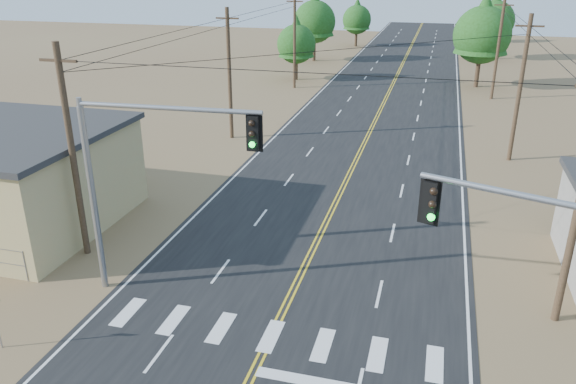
% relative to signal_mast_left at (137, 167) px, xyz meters
% --- Properties ---
extents(road, '(15.00, 200.00, 0.02)m').
position_rel_signal_mast_left_xyz_m(road, '(5.87, 20.33, -5.64)').
color(road, black).
rests_on(road, ground).
extents(utility_pole_left_near, '(1.80, 0.30, 10.00)m').
position_rel_signal_mast_left_xyz_m(utility_pole_left_near, '(-4.63, 2.33, -0.53)').
color(utility_pole_left_near, '#4C3826').
rests_on(utility_pole_left_near, ground).
extents(utility_pole_left_mid, '(1.80, 0.30, 10.00)m').
position_rel_signal_mast_left_xyz_m(utility_pole_left_mid, '(-4.63, 22.33, -0.53)').
color(utility_pole_left_mid, '#4C3826').
rests_on(utility_pole_left_mid, ground).
extents(utility_pole_left_far, '(1.80, 0.30, 10.00)m').
position_rel_signal_mast_left_xyz_m(utility_pole_left_far, '(-4.63, 42.33, -0.53)').
color(utility_pole_left_far, '#4C3826').
rests_on(utility_pole_left_far, ground).
extents(utility_pole_right_mid, '(1.80, 0.30, 10.00)m').
position_rel_signal_mast_left_xyz_m(utility_pole_right_mid, '(16.37, 22.33, -0.53)').
color(utility_pole_right_mid, '#4C3826').
rests_on(utility_pole_right_mid, ground).
extents(utility_pole_right_far, '(1.80, 0.30, 10.00)m').
position_rel_signal_mast_left_xyz_m(utility_pole_right_far, '(16.37, 42.33, -0.53)').
color(utility_pole_right_far, '#4C3826').
rests_on(utility_pole_right_far, ground).
extents(signal_mast_left, '(7.34, 0.72, 8.30)m').
position_rel_signal_mast_left_xyz_m(signal_mast_left, '(0.00, 0.00, 0.00)').
color(signal_mast_left, gray).
rests_on(signal_mast_left, ground).
extents(tree_left_near, '(4.52, 4.52, 7.53)m').
position_rel_signal_mast_left_xyz_m(tree_left_near, '(-5.61, 46.99, -1.04)').
color(tree_left_near, '#3F2D1E').
rests_on(tree_left_near, ground).
extents(tree_left_mid, '(5.83, 5.83, 9.71)m').
position_rel_signal_mast_left_xyz_m(tree_left_mid, '(-6.61, 61.14, 0.29)').
color(tree_left_mid, '#3F2D1E').
rests_on(tree_left_mid, ground).
extents(tree_left_far, '(4.67, 4.67, 7.79)m').
position_rel_signal_mast_left_xyz_m(tree_left_far, '(-3.13, 77.51, -0.88)').
color(tree_left_far, '#3F2D1E').
rests_on(tree_left_far, ground).
extents(tree_right_near, '(6.20, 6.20, 10.33)m').
position_rel_signal_mast_left_xyz_m(tree_right_near, '(15.05, 48.19, 0.67)').
color(tree_right_near, '#3F2D1E').
rests_on(tree_right_near, ground).
extents(tree_right_mid, '(5.76, 5.76, 9.61)m').
position_rel_signal_mast_left_xyz_m(tree_right_mid, '(17.63, 69.32, 0.23)').
color(tree_right_mid, '#3F2D1E').
rests_on(tree_right_mid, ground).
extents(tree_right_far, '(4.19, 4.19, 6.98)m').
position_rel_signal_mast_left_xyz_m(tree_right_far, '(18.22, 88.77, -1.38)').
color(tree_right_far, '#3F2D1E').
rests_on(tree_right_far, ground).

